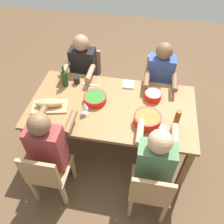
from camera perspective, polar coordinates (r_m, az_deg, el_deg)
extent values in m
plane|color=brown|center=(3.25, 0.00, -7.63)|extent=(8.00, 8.00, 0.00)
cube|color=olive|center=(2.69, 0.00, 1.33)|extent=(1.91, 1.01, 0.04)
cube|color=olive|center=(3.30, 16.94, 0.23)|extent=(0.07, 0.07, 0.70)
cube|color=olive|center=(3.48, -13.38, 4.04)|extent=(0.07, 0.07, 0.70)
cube|color=olive|center=(2.75, 17.45, -13.20)|extent=(0.07, 0.07, 0.70)
cube|color=olive|center=(2.96, -19.13, -7.68)|extent=(0.07, 0.07, 0.70)
cube|color=#A87F56|center=(2.48, 9.37, -17.27)|extent=(0.40, 0.40, 0.03)
cube|color=#A87F56|center=(2.21, 9.74, -19.04)|extent=(0.38, 0.04, 0.40)
cube|color=#A87F56|center=(2.75, 5.38, -15.74)|extent=(0.04, 0.04, 0.42)
cube|color=#A87F56|center=(2.77, 12.67, -16.55)|extent=(0.04, 0.04, 0.42)
cube|color=#A87F56|center=(2.60, 4.46, -22.31)|extent=(0.04, 0.04, 0.42)
cube|color=#A87F56|center=(2.63, 12.47, -23.13)|extent=(0.04, 0.04, 0.42)
cylinder|color=#2D2D38|center=(2.76, 7.43, -14.95)|extent=(0.11, 0.11, 0.45)
cylinder|color=#2D2D38|center=(2.77, 10.84, -15.33)|extent=(0.11, 0.11, 0.45)
cube|color=#4C724C|center=(2.25, 10.36, -12.68)|extent=(0.34, 0.20, 0.55)
cylinder|color=tan|center=(2.30, 6.91, -4.89)|extent=(0.07, 0.30, 0.07)
cylinder|color=tan|center=(2.33, 15.27, -5.92)|extent=(0.07, 0.30, 0.07)
sphere|color=tan|center=(1.95, 11.79, -7.12)|extent=(0.21, 0.21, 0.21)
cube|color=#A87F56|center=(2.61, -14.80, -13.24)|extent=(0.40, 0.40, 0.03)
cube|color=#A87F56|center=(2.36, -17.36, -14.32)|extent=(0.38, 0.04, 0.40)
cube|color=#A87F56|center=(2.93, -15.92, -11.98)|extent=(0.04, 0.04, 0.42)
cube|color=#A87F56|center=(2.83, -9.45, -13.33)|extent=(0.04, 0.04, 0.42)
cube|color=#A87F56|center=(2.80, -18.52, -17.72)|extent=(0.04, 0.04, 0.42)
cube|color=#A87F56|center=(2.69, -11.65, -19.44)|extent=(0.04, 0.04, 0.42)
cylinder|color=#2D2D38|center=(2.92, -13.97, -11.40)|extent=(0.11, 0.11, 0.45)
cylinder|color=#2D2D38|center=(2.87, -10.94, -12.02)|extent=(0.11, 0.11, 0.45)
cube|color=maroon|center=(2.41, -15.59, -8.58)|extent=(0.34, 0.20, 0.55)
cylinder|color=brown|center=(2.52, -17.51, -1.37)|extent=(0.07, 0.30, 0.07)
cylinder|color=brown|center=(2.40, -10.17, -2.49)|extent=(0.07, 0.30, 0.07)
sphere|color=brown|center=(2.12, -17.55, -2.85)|extent=(0.21, 0.21, 0.21)
cube|color=#A87F56|center=(3.52, -6.33, 7.71)|extent=(0.40, 0.40, 0.03)
cube|color=#A87F56|center=(3.53, -5.86, 12.23)|extent=(0.38, 0.04, 0.40)
cube|color=#A87F56|center=(3.51, -4.05, 2.85)|extent=(0.04, 0.04, 0.42)
cube|color=#A87F56|center=(3.59, -9.35, 3.48)|extent=(0.04, 0.04, 0.42)
cube|color=#A87F56|center=(3.75, -2.88, 6.39)|extent=(0.04, 0.04, 0.42)
cube|color=#A87F56|center=(3.83, -7.89, 6.93)|extent=(0.04, 0.04, 0.42)
cylinder|color=#2D2D38|center=(3.49, -5.69, 2.61)|extent=(0.11, 0.11, 0.45)
cylinder|color=#2D2D38|center=(3.52, -8.21, 2.92)|extent=(0.11, 0.11, 0.45)
cube|color=black|center=(3.30, -7.01, 10.93)|extent=(0.34, 0.20, 0.55)
cylinder|color=#9E7251|center=(2.98, -5.39, 9.53)|extent=(0.07, 0.30, 0.07)
cylinder|color=#9E7251|center=(3.08, -11.63, 10.06)|extent=(0.07, 0.30, 0.07)
sphere|color=#9E7251|center=(3.10, -7.64, 16.47)|extent=(0.21, 0.21, 0.21)
cube|color=#A87F56|center=(3.42, 11.02, 5.65)|extent=(0.40, 0.40, 0.03)
cube|color=#A87F56|center=(3.43, 11.66, 10.28)|extent=(0.38, 0.04, 0.40)
cube|color=#A87F56|center=(3.46, 13.15, 0.64)|extent=(0.04, 0.04, 0.42)
cube|color=#A87F56|center=(3.44, 7.56, 1.37)|extent=(0.04, 0.04, 0.42)
cube|color=#A87F56|center=(3.71, 13.26, 4.36)|extent=(0.04, 0.04, 0.42)
cube|color=#A87F56|center=(3.69, 8.02, 5.07)|extent=(0.04, 0.04, 0.42)
cylinder|color=#2D2D38|center=(3.41, 11.68, 0.38)|extent=(0.11, 0.11, 0.45)
cylinder|color=#2D2D38|center=(3.40, 9.01, 0.73)|extent=(0.11, 0.11, 0.45)
cube|color=#334C8C|center=(3.19, 11.69, 8.83)|extent=(0.34, 0.20, 0.55)
cylinder|color=brown|center=(2.92, 15.17, 7.03)|extent=(0.07, 0.30, 0.07)
cylinder|color=brown|center=(2.90, 8.49, 7.96)|extent=(0.07, 0.30, 0.07)
sphere|color=brown|center=(2.99, 12.77, 14.42)|extent=(0.21, 0.21, 0.21)
cylinder|color=red|center=(2.49, 8.67, -1.79)|extent=(0.29, 0.29, 0.11)
cylinder|color=orange|center=(2.47, 8.76, -1.26)|extent=(0.26, 0.26, 0.04)
cylinder|color=red|center=(2.71, -4.18, 3.31)|extent=(0.27, 0.27, 0.08)
cylinder|color=#2D7028|center=(2.70, -4.21, 3.71)|extent=(0.23, 0.23, 0.03)
cylinder|color=red|center=(2.78, 10.03, 4.02)|extent=(0.20, 0.20, 0.08)
cylinder|color=beige|center=(2.77, 10.10, 4.43)|extent=(0.18, 0.18, 0.03)
cube|color=tan|center=(2.75, -15.01, 1.32)|extent=(0.44, 0.30, 0.02)
ellipsoid|color=tan|center=(2.71, -15.23, 2.14)|extent=(0.34, 0.18, 0.09)
cylinder|color=#193819|center=(2.94, -11.57, 7.96)|extent=(0.08, 0.08, 0.20)
cylinder|color=#193819|center=(2.86, -12.00, 10.23)|extent=(0.03, 0.03, 0.09)
cylinder|color=brown|center=(2.49, 15.71, -1.58)|extent=(0.06, 0.06, 0.22)
cylinder|color=silver|center=(2.61, -6.56, -0.27)|extent=(0.07, 0.07, 0.01)
cylinder|color=silver|center=(2.58, -6.64, 0.34)|extent=(0.01, 0.01, 0.07)
cone|color=silver|center=(2.52, -6.79, 1.59)|extent=(0.08, 0.08, 0.08)
cylinder|color=gold|center=(2.43, 12.30, -4.47)|extent=(0.07, 0.07, 0.09)
cylinder|color=black|center=(2.99, -8.69, 7.77)|extent=(0.08, 0.08, 0.09)
cube|color=silver|center=(3.00, -6.14, 7.23)|extent=(0.03, 0.17, 0.01)
cube|color=silver|center=(2.93, 14.22, 4.73)|extent=(0.04, 0.17, 0.01)
cube|color=silver|center=(2.96, -5.17, 6.67)|extent=(0.23, 0.03, 0.01)
cube|color=white|center=(2.94, 4.06, 6.74)|extent=(0.14, 0.14, 0.02)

